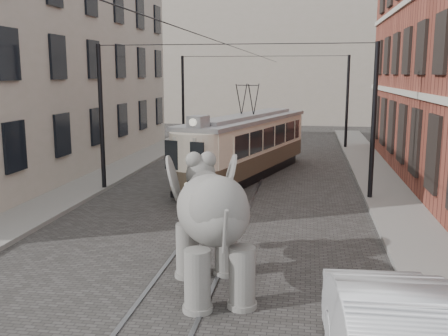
# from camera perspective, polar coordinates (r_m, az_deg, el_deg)

# --- Properties ---
(ground) EXTENTS (120.00, 120.00, 0.00)m
(ground) POSITION_cam_1_polar(r_m,az_deg,el_deg) (15.05, -1.81, -8.34)
(ground) COLOR #3B3836
(tram_rails) EXTENTS (1.54, 80.00, 0.02)m
(tram_rails) POSITION_cam_1_polar(r_m,az_deg,el_deg) (15.04, -1.82, -8.30)
(tram_rails) COLOR slate
(tram_rails) RESTS_ON ground
(sidewalk_right) EXTENTS (2.00, 60.00, 0.15)m
(sidewalk_right) POSITION_cam_1_polar(r_m,az_deg,el_deg) (15.12, 21.39, -8.69)
(sidewalk_right) COLOR slate
(sidewalk_right) RESTS_ON ground
(sidewalk_left) EXTENTS (2.00, 60.00, 0.15)m
(sidewalk_left) POSITION_cam_1_polar(r_m,az_deg,el_deg) (17.43, -23.42, -6.32)
(sidewalk_left) COLOR slate
(sidewalk_left) RESTS_ON ground
(stucco_building) EXTENTS (7.00, 24.00, 10.00)m
(stucco_building) POSITION_cam_1_polar(r_m,az_deg,el_deg) (27.65, -20.90, 10.08)
(stucco_building) COLOR gray
(stucco_building) RESTS_ON ground
(distant_block) EXTENTS (28.00, 10.00, 14.00)m
(distant_block) POSITION_cam_1_polar(r_m,az_deg,el_deg) (54.09, 6.52, 12.64)
(distant_block) COLOR gray
(distant_block) RESTS_ON ground
(catenary) EXTENTS (11.00, 30.20, 6.00)m
(catenary) POSITION_cam_1_polar(r_m,az_deg,el_deg) (19.30, 0.42, 4.95)
(catenary) COLOR black
(catenary) RESTS_ON ground
(tram) EXTENTS (5.19, 11.17, 4.35)m
(tram) POSITION_cam_1_polar(r_m,az_deg,el_deg) (24.17, 2.60, 4.08)
(tram) COLOR beige
(tram) RESTS_ON ground
(elephant) EXTENTS (4.10, 5.41, 2.94)m
(elephant) POSITION_cam_1_polar(r_m,az_deg,el_deg) (11.45, -1.26, -6.69)
(elephant) COLOR #64625D
(elephant) RESTS_ON ground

